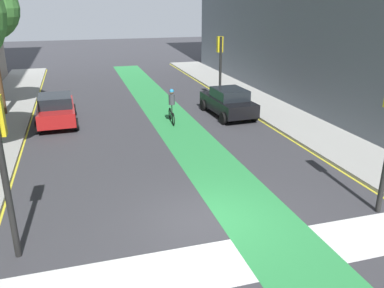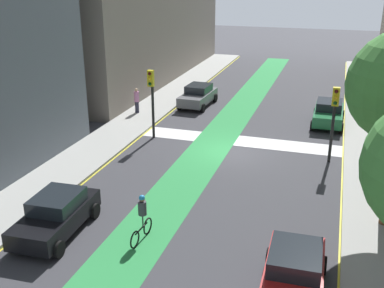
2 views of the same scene
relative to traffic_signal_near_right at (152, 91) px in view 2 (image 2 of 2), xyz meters
name	(u,v)px [view 2 (image 2 of 2)]	position (x,y,z in m)	size (l,w,h in m)	color
ground_plane	(232,152)	(-5.15, 0.86, -2.95)	(120.00, 120.00, 0.00)	#38383D
bike_lane_paint	(208,150)	(-3.73, 0.86, -2.95)	(2.40, 60.00, 0.01)	#2D8C47
crosswalk_band	(240,141)	(-5.15, -1.14, -2.95)	(12.00, 1.80, 0.01)	silver
sidewalk_left	(374,167)	(-12.65, 0.86, -2.88)	(3.00, 60.00, 0.15)	#9E9E99
curb_stripe_left	(343,165)	(-11.15, 0.86, -2.95)	(0.16, 60.00, 0.01)	yellow
sidewalk_right	(112,138)	(2.35, 0.86, -2.88)	(3.00, 60.00, 0.15)	#9E9E99
curb_stripe_right	(135,141)	(0.85, 0.86, -2.95)	(0.16, 60.00, 0.01)	yellow
traffic_signal_near_right	(152,91)	(0.00, 0.00, 0.00)	(0.35, 0.52, 4.21)	black
traffic_signal_near_left	(334,110)	(-10.39, 0.74, -0.05)	(0.35, 0.52, 4.12)	black
car_green_left_near	(329,113)	(-10.05, -5.98, -2.15)	(2.04, 4.21, 1.57)	#196033
car_red_left_far	(294,274)	(-9.70, 12.32, -2.15)	(2.11, 4.24, 1.57)	#A51919
car_grey_right_near	(198,95)	(-0.54, -7.72, -2.15)	(2.20, 4.28, 1.57)	slate
car_black_right_far	(56,214)	(-0.51, 11.25, -2.15)	(2.19, 4.28, 1.57)	black
cyclist_in_lane	(142,217)	(-3.88, 10.73, -1.98)	(0.32, 1.73, 1.86)	black
pedestrian_sidewalk_right_a	(137,100)	(2.91, -4.24, -1.90)	(0.34, 0.34, 1.75)	#262638
pedestrian_sidewalk_left_a	(377,163)	(-12.62, 2.54, -1.98)	(0.34, 0.34, 1.62)	#262638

